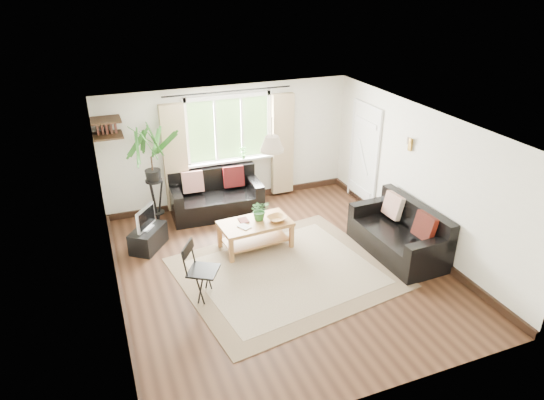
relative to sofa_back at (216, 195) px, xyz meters
name	(u,v)px	position (x,y,z in m)	size (l,w,h in m)	color
floor	(281,268)	(0.44, -2.26, -0.41)	(5.50, 5.50, 0.00)	black
ceiling	(282,125)	(0.44, -2.26, 1.99)	(5.50, 5.50, 0.00)	white
wall_back	(229,146)	(0.44, 0.49, 0.79)	(5.00, 0.02, 2.40)	white
wall_front	(383,310)	(0.44, -5.01, 0.79)	(5.00, 0.02, 2.40)	white
wall_left	(109,231)	(-2.06, -2.26, 0.79)	(0.02, 5.50, 2.40)	white
wall_right	(419,178)	(2.94, -2.26, 0.79)	(0.02, 5.50, 2.40)	white
rug	(286,272)	(0.47, -2.39, -0.40)	(3.18, 2.73, 0.02)	beige
window	(229,129)	(0.44, 0.45, 1.14)	(2.50, 0.16, 2.16)	white
door	(364,156)	(2.91, -0.56, 0.59)	(0.06, 0.96, 2.06)	silver
corner_shelf	(107,128)	(-1.81, 0.24, 1.48)	(0.50, 0.50, 0.34)	black
pendant_lamp	(272,140)	(0.44, -1.86, 1.64)	(0.36, 0.36, 0.54)	beige
wall_sconce	(409,143)	(2.87, -1.96, 1.33)	(0.12, 0.12, 0.28)	beige
sofa_back	(216,195)	(0.00, 0.00, 0.00)	(1.73, 0.86, 0.81)	black
sofa_right	(398,232)	(2.45, -2.52, 0.00)	(0.87, 1.75, 0.82)	black
coffee_table	(255,235)	(0.28, -1.48, -0.16)	(1.21, 0.66, 0.49)	olive
table_plant	(260,210)	(0.39, -1.42, 0.27)	(0.32, 0.28, 0.36)	#265D25
bowl	(277,219)	(0.64, -1.57, 0.13)	(0.31, 0.31, 0.08)	#9E6D36
book_a	(241,228)	(-0.01, -1.61, 0.10)	(0.15, 0.21, 0.02)	silver
book_b	(239,221)	(0.03, -1.37, 0.10)	(0.16, 0.21, 0.02)	#5C2C25
tv_stand	(148,238)	(-1.44, -0.82, -0.22)	(0.70, 0.40, 0.38)	black
tv	(146,218)	(-1.44, -0.82, 0.18)	(0.54, 0.18, 0.41)	#A5A5AA
palm_stand	(153,177)	(-1.14, 0.06, 0.54)	(0.73, 0.73, 1.89)	black
folding_chair	(203,272)	(-0.88, -2.53, 0.03)	(0.45, 0.45, 0.87)	black
sill_plant	(243,152)	(0.69, 0.37, 0.66)	(0.14, 0.10, 0.27)	#2D6023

